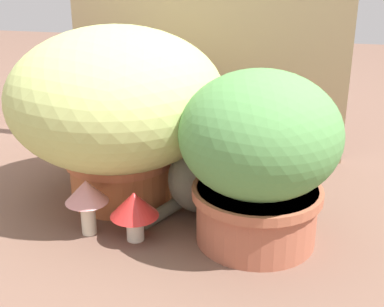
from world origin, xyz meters
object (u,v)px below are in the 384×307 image
(grass_planter, at_px, (117,105))
(mushroom_ornament_red, at_px, (134,207))
(cat, at_px, (214,167))
(leafy_planter, at_px, (259,154))
(mushroom_ornament_pink, at_px, (87,195))

(grass_planter, distance_m, mushroom_ornament_red, 0.31)
(cat, xyz_separation_m, mushroom_ornament_red, (-0.16, -0.22, -0.03))
(grass_planter, xyz_separation_m, leafy_planter, (0.41, -0.15, -0.05))
(mushroom_ornament_pink, bearing_deg, mushroom_ornament_red, -1.31)
(leafy_planter, xyz_separation_m, mushroom_ornament_pink, (-0.42, -0.07, -0.12))
(cat, height_order, mushroom_ornament_red, cat)
(leafy_planter, distance_m, mushroom_ornament_pink, 0.44)
(grass_planter, bearing_deg, leafy_planter, -19.82)
(grass_planter, relative_size, mushroom_ornament_red, 4.56)
(mushroom_ornament_pink, distance_m, mushroom_ornament_red, 0.13)
(grass_planter, xyz_separation_m, cat, (0.27, 0.00, -0.16))
(cat, bearing_deg, grass_planter, -179.29)
(mushroom_ornament_red, bearing_deg, grass_planter, 118.15)
(leafy_planter, distance_m, cat, 0.23)
(leafy_planter, height_order, mushroom_ornament_pink, leafy_planter)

